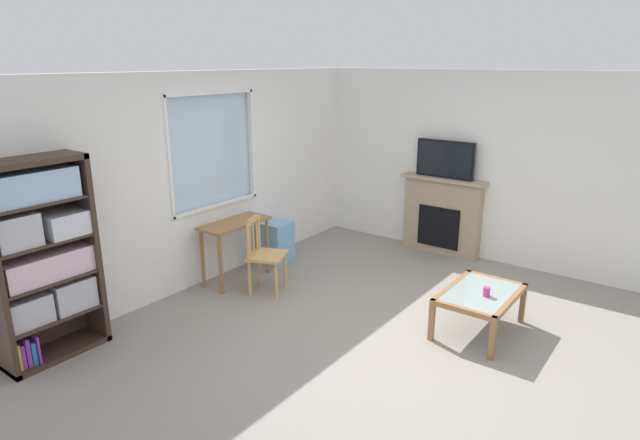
# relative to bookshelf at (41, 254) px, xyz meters

# --- Properties ---
(ground) EXTENTS (6.40, 5.82, 0.02)m
(ground) POSITION_rel_bookshelf_xyz_m (2.08, -2.17, -0.99)
(ground) COLOR gray
(wall_back_with_window) EXTENTS (5.40, 0.15, 2.50)m
(wall_back_with_window) POSITION_rel_bookshelf_xyz_m (2.07, 0.24, 0.23)
(wall_back_with_window) COLOR white
(wall_back_with_window) RESTS_ON ground
(wall_right) EXTENTS (0.12, 5.02, 2.50)m
(wall_right) POSITION_rel_bookshelf_xyz_m (4.84, -2.17, 0.27)
(wall_right) COLOR white
(wall_right) RESTS_ON ground
(bookshelf) EXTENTS (0.90, 0.38, 1.83)m
(bookshelf) POSITION_rel_bookshelf_xyz_m (0.00, 0.00, 0.00)
(bookshelf) COLOR #38281E
(bookshelf) RESTS_ON ground
(desk_under_window) EXTENTS (0.90, 0.40, 0.75)m
(desk_under_window) POSITION_rel_bookshelf_xyz_m (2.24, -0.11, -0.38)
(desk_under_window) COLOR olive
(desk_under_window) RESTS_ON ground
(wooden_chair) EXTENTS (0.54, 0.53, 0.90)m
(wooden_chair) POSITION_rel_bookshelf_xyz_m (2.19, -0.62, -0.52)
(wooden_chair) COLOR tan
(wooden_chair) RESTS_ON ground
(plastic_drawer_unit) EXTENTS (0.35, 0.40, 0.55)m
(plastic_drawer_unit) POSITION_rel_bookshelf_xyz_m (3.02, -0.06, -0.71)
(plastic_drawer_unit) COLOR #72ADDB
(plastic_drawer_unit) RESTS_ON ground
(fireplace) EXTENTS (0.26, 1.19, 1.08)m
(fireplace) POSITION_rel_bookshelf_xyz_m (4.69, -1.69, -0.44)
(fireplace) COLOR tan
(fireplace) RESTS_ON ground
(tv) EXTENTS (0.06, 0.81, 0.51)m
(tv) POSITION_rel_bookshelf_xyz_m (4.67, -1.69, 0.35)
(tv) COLOR black
(tv) RESTS_ON fireplace
(coffee_table) EXTENTS (0.95, 0.64, 0.43)m
(coffee_table) POSITION_rel_bookshelf_xyz_m (2.76, -2.98, -0.62)
(coffee_table) COLOR #8C9E99
(coffee_table) RESTS_ON ground
(sippy_cup) EXTENTS (0.07, 0.07, 0.09)m
(sippy_cup) POSITION_rel_bookshelf_xyz_m (2.70, -3.06, -0.51)
(sippy_cup) COLOR #DB3D84
(sippy_cup) RESTS_ON coffee_table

